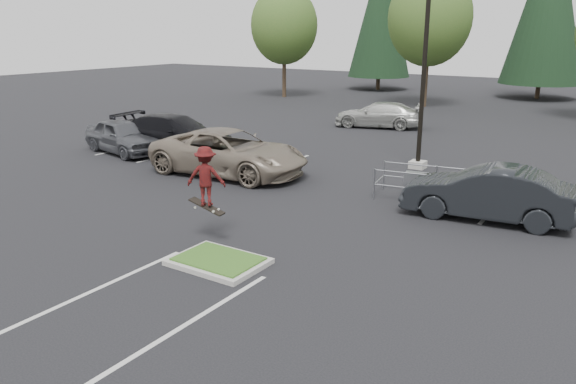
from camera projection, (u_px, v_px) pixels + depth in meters
The scene contains 14 objects.
ground at pixel (219, 264), 13.58m from camera, with size 120.00×120.00×0.00m, color black.
grass_median at pixel (219, 261), 13.55m from camera, with size 2.20×1.60×0.16m.
stall_lines at pixel (302, 196), 19.13m from camera, with size 22.62×17.60×0.01m.
light_pole at pixel (425, 54), 21.68m from camera, with size 0.70×0.60×10.12m.
decid_a at pixel (284, 28), 45.62m from camera, with size 5.44×5.44×8.91m.
decid_b at pixel (430, 21), 39.59m from camera, with size 5.89×5.89×9.64m.
conif_a at pixel (381, 11), 51.10m from camera, with size 5.72×5.72×13.00m.
cart_corral at pixel (420, 180), 18.67m from camera, with size 3.83×1.89×1.04m.
skateboarder at pixel (205, 177), 14.51m from camera, with size 1.16×0.97×1.78m.
car_l_tan at pixel (229, 152), 21.75m from camera, with size 2.89×6.27×1.74m, color gray.
car_l_black at pixel (174, 134), 25.69m from camera, with size 2.42×5.94×1.72m, color black.
car_l_grey at pixel (122, 136), 25.62m from camera, with size 1.83×4.55×1.55m, color #484A50.
car_r_charc at pixel (487, 193), 16.61m from camera, with size 1.70×4.88×1.61m, color black.
car_far_silver at pixel (379, 115), 32.34m from camera, with size 2.02×4.98×1.44m, color #B4B4AF.
Camera 1 is at (8.28, -9.58, 5.47)m, focal length 35.00 mm.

